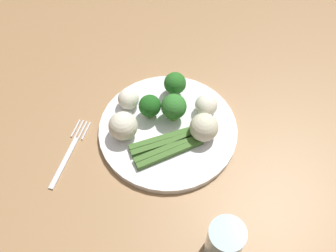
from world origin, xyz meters
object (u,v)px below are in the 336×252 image
at_px(dining_table, 188,135).
at_px(cauliflower_outer_edge, 123,126).
at_px(cauliflower_right, 128,99).
at_px(water_glass, 224,242).
at_px(asparagus_bundle, 166,146).
at_px(broccoli_back, 174,107).
at_px(broccoli_front, 175,84).
at_px(cauliflower_edge, 206,105).
at_px(cauliflower_near_fork, 204,127).
at_px(broccoli_near_center, 150,106).
at_px(fork, 70,152).
at_px(plate, 168,129).

relative_size(dining_table, cauliflower_outer_edge, 25.00).
xyz_separation_m(cauliflower_right, water_glass, (0.19, -0.30, 0.01)).
xyz_separation_m(asparagus_bundle, broccoli_back, (0.01, 0.08, 0.03)).
relative_size(broccoli_front, cauliflower_outer_edge, 1.00).
xyz_separation_m(cauliflower_edge, water_glass, (0.03, -0.29, 0.01)).
bearing_deg(cauliflower_near_fork, water_glass, -81.85).
distance_m(asparagus_bundle, cauliflower_outer_edge, 0.10).
xyz_separation_m(cauliflower_outer_edge, cauliflower_right, (0.00, 0.07, -0.01)).
relative_size(broccoli_near_center, fork, 0.35).
bearing_deg(plate, broccoli_near_center, 143.71).
relative_size(dining_table, cauliflower_right, 32.51).
distance_m(dining_table, cauliflower_edge, 0.13).
distance_m(cauliflower_outer_edge, fork, 0.12).
distance_m(broccoli_back, fork, 0.23).
height_order(cauliflower_outer_edge, fork, cauliflower_outer_edge).
distance_m(dining_table, water_glass, 0.33).
relative_size(broccoli_front, fork, 0.36).
xyz_separation_m(broccoli_back, fork, (-0.21, -0.09, -0.05)).
height_order(dining_table, cauliflower_near_fork, cauliflower_near_fork).
bearing_deg(water_glass, broccoli_near_center, 117.90).
bearing_deg(broccoli_front, broccoli_back, -89.73).
xyz_separation_m(dining_table, broccoli_near_center, (-0.08, -0.02, 0.14)).
bearing_deg(broccoli_near_center, fork, -150.14).
bearing_deg(broccoli_front, cauliflower_outer_edge, -131.04).
height_order(asparagus_bundle, broccoli_back, broccoli_back).
distance_m(broccoli_back, water_glass, 0.29).
bearing_deg(asparagus_bundle, cauliflower_outer_edge, -43.32).
xyz_separation_m(broccoli_front, broccoli_near_center, (-0.05, -0.06, -0.00)).
height_order(dining_table, cauliflower_right, cauliflower_right).
xyz_separation_m(dining_table, cauliflower_edge, (0.03, -0.01, 0.13)).
distance_m(plate, cauliflower_right, 0.11).
xyz_separation_m(dining_table, cauliflower_right, (-0.13, 0.00, 0.13)).
relative_size(broccoli_front, cauliflower_near_fork, 1.01).
relative_size(broccoli_back, fork, 0.39).
height_order(broccoli_near_center, cauliflower_edge, broccoli_near_center).
height_order(cauliflower_edge, fork, cauliflower_edge).
xyz_separation_m(plate, cauliflower_edge, (0.08, 0.04, 0.03)).
distance_m(cauliflower_outer_edge, water_glass, 0.29).
bearing_deg(dining_table, fork, -154.49).
height_order(plate, cauliflower_edge, cauliflower_edge).
bearing_deg(cauliflower_edge, broccoli_front, 144.71).
distance_m(cauliflower_edge, fork, 0.30).
height_order(plate, cauliflower_right, cauliflower_right).
relative_size(asparagus_bundle, water_glass, 1.64).
height_order(dining_table, broccoli_near_center, broccoli_near_center).
bearing_deg(dining_table, cauliflower_near_fork, -67.79).
relative_size(cauliflower_edge, cauliflower_outer_edge, 0.81).
xyz_separation_m(plate, broccoli_back, (0.01, 0.03, 0.04)).
bearing_deg(asparagus_bundle, fork, -22.04).
relative_size(dining_table, broccoli_back, 22.71).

